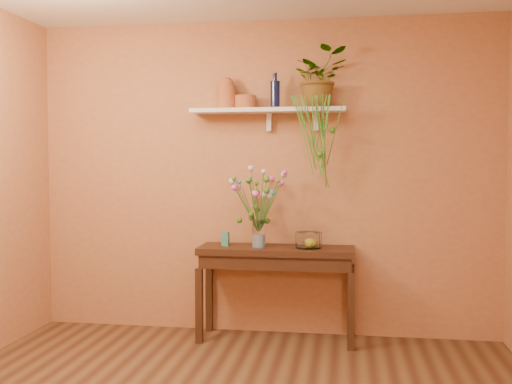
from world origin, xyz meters
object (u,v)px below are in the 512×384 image
blue_bottle (275,94)px  spider_plant (319,78)px  glass_vase (259,236)px  glass_bowl (309,241)px  sideboard (276,261)px  bouquet (258,193)px  terracotta_jug (226,94)px

blue_bottle → spider_plant: bearing=5.8°
glass_vase → glass_bowl: size_ratio=1.06×
sideboard → bouquet: bearing=-163.6°
spider_plant → bouquet: 1.08m
glass_vase → glass_bowl: bearing=6.2°
blue_bottle → glass_bowl: (0.29, -0.09, -1.21)m
terracotta_jug → blue_bottle: size_ratio=0.93×
glass_vase → bouquet: (-0.01, 0.01, 0.36)m
blue_bottle → spider_plant: spider_plant is taller
sideboard → blue_bottle: size_ratio=4.44×
terracotta_jug → blue_bottle: 0.42m
glass_vase → bouquet: size_ratio=0.42×
sideboard → spider_plant: size_ratio=2.62×
bouquet → glass_vase: bearing=-63.0°
blue_bottle → glass_vase: size_ratio=1.27×
terracotta_jug → glass_vase: terracotta_jug is taller
terracotta_jug → bouquet: size_ratio=0.50×
sideboard → blue_bottle: bearing=106.0°
terracotta_jug → glass_vase: (0.30, -0.17, -1.19)m
spider_plant → bouquet: bearing=-161.9°
spider_plant → glass_vase: spider_plant is taller
sideboard → blue_bottle: 1.39m
sideboard → glass_vase: (-0.14, -0.06, 0.21)m
bouquet → glass_bowl: bearing=4.3°
terracotta_jug → glass_bowl: bearing=-10.1°
sideboard → bouquet: bouquet is taller
spider_plant → sideboard: bearing=-161.2°
terracotta_jug → spider_plant: 0.79m
sideboard → bouquet: (-0.15, -0.04, 0.57)m
spider_plant → glass_bowl: 1.35m
terracotta_jug → spider_plant: bearing=0.0°
terracotta_jug → glass_vase: bearing=-29.4°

